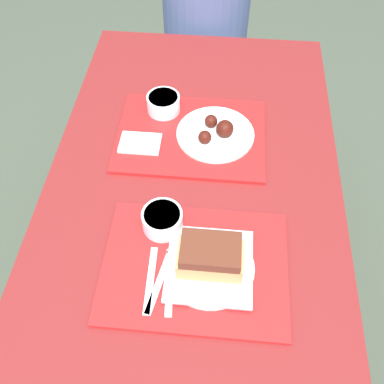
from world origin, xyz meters
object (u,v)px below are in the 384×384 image
(wings_plate_far, at_px, (216,132))
(person_seated_across, at_px, (206,16))
(tray_far, at_px, (191,136))
(bowl_coleslaw_near, at_px, (162,219))
(bowl_coleslaw_far, at_px, (163,103))
(brisket_sandwich_plate, at_px, (210,260))
(tray_near, at_px, (195,267))

(wings_plate_far, relative_size, person_seated_across, 0.34)
(tray_far, distance_m, bowl_coleslaw_near, 0.33)
(bowl_coleslaw_near, relative_size, bowl_coleslaw_far, 1.00)
(tray_far, xyz_separation_m, brisket_sandwich_plate, (0.08, -0.44, 0.04))
(bowl_coleslaw_near, bearing_deg, tray_far, 82.97)
(bowl_coleslaw_near, xyz_separation_m, wings_plate_far, (0.12, 0.33, -0.02))
(brisket_sandwich_plate, bearing_deg, wings_plate_far, 91.32)
(person_seated_across, bearing_deg, wings_plate_far, -83.85)
(brisket_sandwich_plate, height_order, person_seated_across, person_seated_across)
(tray_near, height_order, bowl_coleslaw_far, bowl_coleslaw_far)
(bowl_coleslaw_near, bearing_deg, tray_near, -49.07)
(brisket_sandwich_plate, xyz_separation_m, person_seated_across, (-0.09, 1.19, -0.10))
(bowl_coleslaw_near, distance_m, brisket_sandwich_plate, 0.17)
(person_seated_across, bearing_deg, bowl_coleslaw_near, -91.82)
(tray_far, bearing_deg, bowl_coleslaw_near, -97.03)
(person_seated_across, bearing_deg, tray_near, -87.30)
(bowl_coleslaw_far, bearing_deg, brisket_sandwich_plate, -71.52)
(person_seated_across, bearing_deg, tray_far, -89.51)
(tray_far, relative_size, wings_plate_far, 1.90)
(brisket_sandwich_plate, bearing_deg, tray_far, 100.94)
(brisket_sandwich_plate, relative_size, person_seated_across, 0.32)
(tray_near, relative_size, person_seated_across, 0.66)
(tray_near, xyz_separation_m, brisket_sandwich_plate, (0.03, -0.00, 0.04))
(tray_far, distance_m, person_seated_across, 0.75)
(brisket_sandwich_plate, xyz_separation_m, bowl_coleslaw_far, (-0.18, 0.54, -0.01))
(tray_near, height_order, person_seated_across, person_seated_across)
(tray_near, xyz_separation_m, tray_far, (-0.05, 0.43, 0.00))
(tray_far, distance_m, bowl_coleslaw_far, 0.14)
(wings_plate_far, bearing_deg, brisket_sandwich_plate, -88.68)
(bowl_coleslaw_near, bearing_deg, brisket_sandwich_plate, -40.59)
(bowl_coleslaw_near, height_order, bowl_coleslaw_far, same)
(bowl_coleslaw_near, distance_m, person_seated_across, 1.09)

